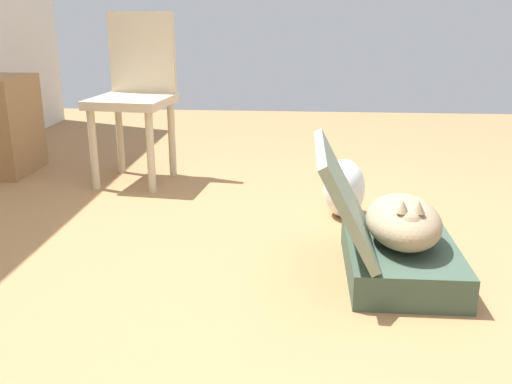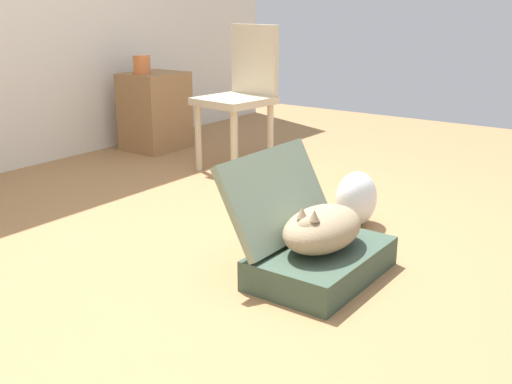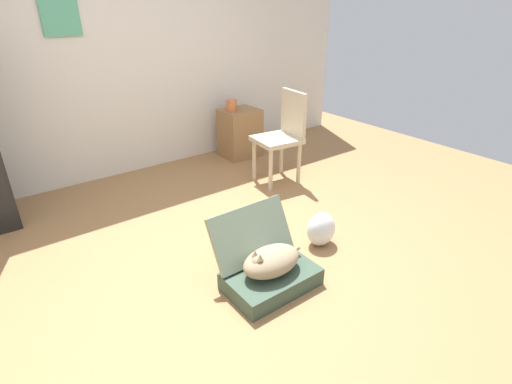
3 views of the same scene
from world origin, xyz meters
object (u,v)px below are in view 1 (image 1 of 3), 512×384
object	(u,v)px
suitcase_base	(400,259)
plastic_bag_white	(344,188)
cat	(403,221)
chair	(136,90)

from	to	relation	value
suitcase_base	plastic_bag_white	world-z (taller)	plastic_bag_white
cat	chair	distance (m)	1.90
plastic_bag_white	cat	bearing A→B (deg)	-165.35
cat	plastic_bag_white	xyz separation A→B (m)	(0.67, 0.18, -0.08)
suitcase_base	chair	size ratio (longest dim) A/B	0.64
plastic_bag_white	chair	size ratio (longest dim) A/B	0.29
suitcase_base	cat	bearing A→B (deg)	175.63
suitcase_base	cat	size ratio (longest dim) A/B	1.22
plastic_bag_white	chair	xyz separation A→B (m)	(0.59, 1.20, 0.39)
plastic_bag_white	chair	bearing A→B (deg)	63.62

